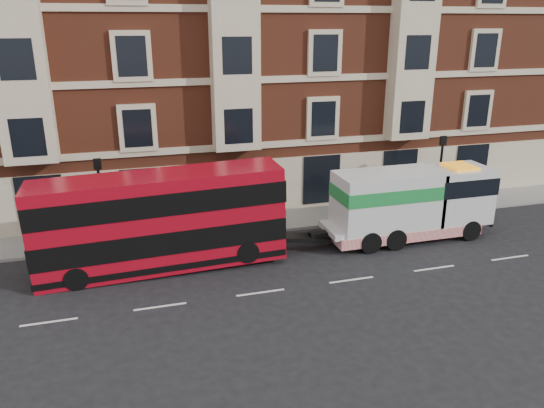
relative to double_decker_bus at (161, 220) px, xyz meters
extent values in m
plane|color=black|center=(3.54, -3.44, -2.28)|extent=(120.00, 120.00, 0.00)
cube|color=slate|center=(3.54, 4.06, -2.21)|extent=(90.00, 3.00, 0.15)
cube|color=brown|center=(4.04, 11.56, 6.72)|extent=(45.00, 12.00, 18.00)
cylinder|color=black|center=(-2.46, 2.76, -0.13)|extent=(0.14, 0.14, 4.00)
cube|color=black|center=(-2.46, 2.76, 1.97)|extent=(0.35, 0.15, 0.50)
cylinder|color=black|center=(15.54, 2.76, -0.13)|extent=(0.14, 0.14, 4.00)
cube|color=black|center=(15.54, 2.76, 1.97)|extent=(0.35, 0.15, 0.50)
cube|color=#A30918|center=(0.00, 0.00, -0.06)|extent=(10.60, 2.37, 4.16)
cube|color=black|center=(0.00, 0.00, -0.67)|extent=(10.64, 2.43, 0.99)
cube|color=black|center=(0.00, 0.00, 1.03)|extent=(10.64, 2.43, 0.95)
cylinder|color=black|center=(-3.60, -1.07, -1.79)|extent=(0.98, 0.30, 0.98)
cylinder|color=black|center=(-3.60, 1.07, -1.79)|extent=(0.98, 0.30, 0.98)
cylinder|color=black|center=(3.60, -1.07, -1.51)|extent=(0.98, 0.30, 0.98)
cylinder|color=black|center=(3.60, 1.07, -1.51)|extent=(0.98, 0.30, 0.98)
cube|color=silver|center=(12.00, 0.00, -1.38)|extent=(8.52, 2.18, 0.28)
cube|color=silver|center=(14.74, 0.00, -0.15)|extent=(3.03, 2.37, 2.74)
cube|color=silver|center=(10.86, 0.00, -0.10)|extent=(5.11, 2.37, 2.74)
cube|color=#1C8238|center=(10.86, 0.00, 0.37)|extent=(5.16, 2.41, 0.66)
cube|color=red|center=(11.81, 0.00, -1.71)|extent=(7.57, 2.43, 0.52)
cylinder|color=black|center=(15.03, -1.07, -1.76)|extent=(1.04, 0.33, 1.04)
cylinder|color=black|center=(15.03, 1.07, -1.76)|extent=(1.04, 0.33, 1.04)
cylinder|color=black|center=(10.86, -1.07, -1.76)|extent=(1.04, 0.38, 1.04)
cylinder|color=black|center=(10.86, 1.07, -1.76)|extent=(1.04, 0.38, 1.04)
cylinder|color=black|center=(9.54, -1.07, -1.76)|extent=(1.04, 0.38, 1.04)
cylinder|color=black|center=(9.54, 1.07, -1.76)|extent=(1.04, 0.38, 1.04)
camera|label=1|loc=(-1.34, -21.90, 8.11)|focal=35.00mm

